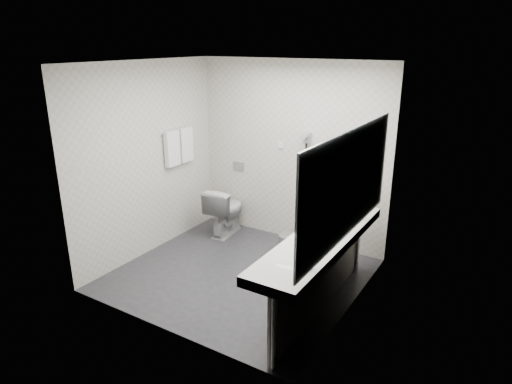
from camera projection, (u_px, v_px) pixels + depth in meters
The scene contains 32 objects.
floor at pixel (239, 274), 5.49m from camera, with size 2.80×2.80×0.00m, color #28272C.
ceiling at pixel (236, 62), 4.69m from camera, with size 2.80×2.80×0.00m, color silver.
wall_back at pixel (291, 153), 6.14m from camera, with size 2.80×2.80×0.00m, color beige.
wall_front at pixel (158, 212), 4.04m from camera, with size 2.80×2.80×0.00m, color beige.
wall_left at pixel (148, 160), 5.78m from camera, with size 2.60×2.60×0.00m, color beige.
wall_right at pixel (357, 198), 4.39m from camera, with size 2.60×2.60×0.00m, color beige.
vanity_counter at pixel (320, 241), 4.51m from camera, with size 0.55×2.20×0.10m, color silver.
vanity_panel at pixel (321, 279), 4.64m from camera, with size 0.03×2.15×0.75m, color gray.
vanity_post_near at pixel (274, 333), 3.79m from camera, with size 0.06×0.06×0.75m, color silver.
vanity_post_far at pixel (358, 243), 5.46m from camera, with size 0.06×0.06×0.75m, color silver.
mirror at pixel (349, 184), 4.18m from camera, with size 0.02×2.20×1.05m, color #B2BCC6.
basin_near at pixel (291, 264), 3.98m from camera, with size 0.40×0.31×0.05m, color silver.
basin_far at pixel (344, 217), 5.03m from camera, with size 0.40×0.31×0.05m, color silver.
faucet_near at pixel (311, 261), 3.85m from camera, with size 0.04×0.04×0.15m, color silver.
faucet_far at pixel (361, 213), 4.90m from camera, with size 0.04×0.04×0.15m, color silver.
soap_bottle_a at pixel (317, 231), 4.51m from camera, with size 0.05×0.05×0.11m, color silver.
soap_bottle_b at pixel (339, 227), 4.61m from camera, with size 0.08×0.08×0.10m, color silver.
soap_bottle_c at pixel (323, 231), 4.51m from camera, with size 0.04×0.04×0.11m, color silver.
glass_left at pixel (343, 226), 4.61m from camera, with size 0.06×0.06×0.11m, color silver.
glass_right at pixel (344, 222), 4.73m from camera, with size 0.05×0.05×0.10m, color silver.
toilet at pixel (225, 210), 6.55m from camera, with size 0.40×0.71×0.72m, color silver.
flush_plate at pixel (239, 166), 6.64m from camera, with size 0.18×0.02×0.12m, color #B2B5BA.
pedal_bin at pixel (287, 247), 5.84m from camera, with size 0.23×0.23×0.32m, color #B2B5BA.
bin_lid at pixel (288, 236), 5.79m from camera, with size 0.23×0.23×0.01m, color #B2B5BA.
towel_rail at pixel (178, 131), 6.10m from camera, with size 0.02×0.02×0.62m, color silver.
towel_near at pixel (172, 149), 6.06m from camera, with size 0.07×0.24×0.48m, color white.
towel_far at pixel (186, 145), 6.28m from camera, with size 0.07×0.24×0.48m, color white.
dryer_cradle at pixel (307, 138), 5.91m from camera, with size 0.10×0.04×0.14m, color gray.
dryer_barrel at pixel (305, 136), 5.84m from camera, with size 0.08×0.08×0.14m, color gray.
dryer_cord at pixel (306, 156), 5.98m from camera, with size 0.02×0.02×0.35m, color black.
switch_plate_a at pixel (281, 145), 6.17m from camera, with size 0.09×0.02×0.09m, color silver.
switch_plate_b at pixel (328, 151), 5.82m from camera, with size 0.09×0.02×0.09m, color silver.
Camera 1 is at (2.73, -4.04, 2.73)m, focal length 31.50 mm.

